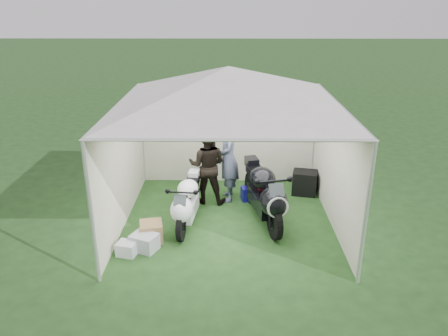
% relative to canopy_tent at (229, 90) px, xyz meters
% --- Properties ---
extents(ground, '(80.00, 80.00, 0.00)m').
position_rel_canopy_tent_xyz_m(ground, '(0.00, -0.03, -2.58)').
color(ground, '#1E3E19').
rests_on(ground, ground).
extents(canopy_tent, '(5.66, 5.66, 3.00)m').
position_rel_canopy_tent_xyz_m(canopy_tent, '(0.00, 0.00, 0.00)').
color(canopy_tent, silver).
rests_on(canopy_tent, ground).
extents(motorcycle_white, '(0.53, 1.82, 0.90)m').
position_rel_canopy_tent_xyz_m(motorcycle_white, '(-0.78, -0.25, -2.07)').
color(motorcycle_white, black).
rests_on(motorcycle_white, ground).
extents(motorcycle_black, '(0.79, 2.18, 1.08)m').
position_rel_canopy_tent_xyz_m(motorcycle_black, '(0.70, -0.08, -1.97)').
color(motorcycle_black, black).
rests_on(motorcycle_black, ground).
extents(paddock_stand, '(0.44, 0.33, 0.30)m').
position_rel_canopy_tent_xyz_m(paddock_stand, '(0.49, 0.90, -2.42)').
color(paddock_stand, '#211ECE').
rests_on(paddock_stand, ground).
extents(person_dark_jacket, '(0.88, 0.73, 1.65)m').
position_rel_canopy_tent_xyz_m(person_dark_jacket, '(-0.44, 0.82, -1.75)').
color(person_dark_jacket, black).
rests_on(person_dark_jacket, ground).
extents(person_blue_jacket, '(0.46, 0.69, 1.88)m').
position_rel_canopy_tent_xyz_m(person_blue_jacket, '(0.01, 0.96, -1.63)').
color(person_blue_jacket, slate).
rests_on(person_blue_jacket, ground).
extents(equipment_box, '(0.60, 0.52, 0.53)m').
position_rel_canopy_tent_xyz_m(equipment_box, '(1.70, 1.23, -2.31)').
color(equipment_box, black).
rests_on(equipment_box, ground).
extents(crate_0, '(0.54, 0.49, 0.29)m').
position_rel_canopy_tent_xyz_m(crate_0, '(-1.45, -1.12, -2.43)').
color(crate_0, '#AFB3B8').
rests_on(crate_0, ground).
extents(crate_1, '(0.47, 0.47, 0.35)m').
position_rel_canopy_tent_xyz_m(crate_1, '(-1.38, -0.81, -2.40)').
color(crate_1, olive).
rests_on(crate_1, ground).
extents(crate_2, '(0.37, 0.33, 0.23)m').
position_rel_canopy_tent_xyz_m(crate_2, '(-1.72, -1.29, -2.46)').
color(crate_2, silver).
rests_on(crate_2, ground).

